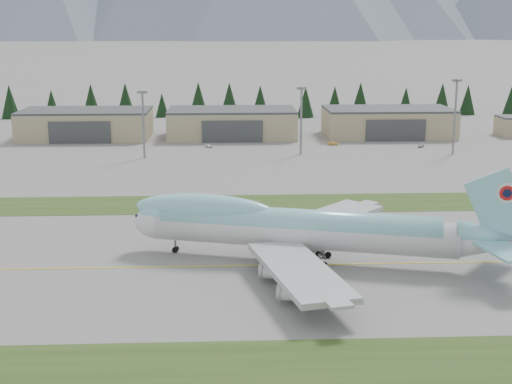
{
  "coord_description": "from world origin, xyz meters",
  "views": [
    {
      "loc": [
        -18.16,
        -120.16,
        41.69
      ],
      "look_at": [
        -11.59,
        23.32,
        8.0
      ],
      "focal_mm": 50.0,
      "sensor_mm": 36.0,
      "label": 1
    }
  ],
  "objects_px": {
    "hangar_center": "(232,123)",
    "service_vehicle_a": "(209,147)",
    "hangar_left": "(86,124)",
    "service_vehicle_c": "(421,147)",
    "hangar_right": "(388,122)",
    "service_vehicle_b": "(333,145)",
    "boeing_747_freighter": "(299,228)"
  },
  "relations": [
    {
      "from": "hangar_left",
      "to": "hangar_center",
      "type": "xyz_separation_m",
      "value": [
        55.0,
        0.0,
        0.0
      ]
    },
    {
      "from": "hangar_center",
      "to": "service_vehicle_c",
      "type": "xyz_separation_m",
      "value": [
        66.14,
        -25.94,
        -5.39
      ]
    },
    {
      "from": "hangar_left",
      "to": "hangar_right",
      "type": "bearing_deg",
      "value": 0.0
    },
    {
      "from": "hangar_left",
      "to": "service_vehicle_c",
      "type": "xyz_separation_m",
      "value": [
        121.14,
        -25.94,
        -5.39
      ]
    },
    {
      "from": "boeing_747_freighter",
      "to": "service_vehicle_a",
      "type": "bearing_deg",
      "value": 113.93
    },
    {
      "from": "hangar_center",
      "to": "service_vehicle_a",
      "type": "relative_size",
      "value": 14.17
    },
    {
      "from": "service_vehicle_a",
      "to": "service_vehicle_c",
      "type": "distance_m",
      "value": 74.64
    },
    {
      "from": "boeing_747_freighter",
      "to": "service_vehicle_a",
      "type": "distance_m",
      "value": 125.75
    },
    {
      "from": "hangar_center",
      "to": "boeing_747_freighter",
      "type": "bearing_deg",
      "value": -86.04
    },
    {
      "from": "hangar_left",
      "to": "service_vehicle_b",
      "type": "distance_m",
      "value": 93.15
    },
    {
      "from": "hangar_center",
      "to": "hangar_right",
      "type": "xyz_separation_m",
      "value": [
        60.0,
        0.0,
        0.0
      ]
    },
    {
      "from": "hangar_right",
      "to": "service_vehicle_b",
      "type": "height_order",
      "value": "hangar_right"
    },
    {
      "from": "hangar_left",
      "to": "service_vehicle_b",
      "type": "bearing_deg",
      "value": -12.67
    },
    {
      "from": "hangar_center",
      "to": "service_vehicle_a",
      "type": "height_order",
      "value": "hangar_center"
    },
    {
      "from": "hangar_center",
      "to": "service_vehicle_c",
      "type": "relative_size",
      "value": 10.87
    },
    {
      "from": "service_vehicle_a",
      "to": "service_vehicle_c",
      "type": "height_order",
      "value": "service_vehicle_c"
    },
    {
      "from": "hangar_left",
      "to": "service_vehicle_b",
      "type": "xyz_separation_m",
      "value": [
        90.73,
        -20.4,
        -5.39
      ]
    },
    {
      "from": "hangar_left",
      "to": "service_vehicle_b",
      "type": "relative_size",
      "value": 12.57
    },
    {
      "from": "hangar_left",
      "to": "hangar_center",
      "type": "relative_size",
      "value": 1.0
    },
    {
      "from": "hangar_center",
      "to": "hangar_right",
      "type": "relative_size",
      "value": 1.0
    },
    {
      "from": "boeing_747_freighter",
      "to": "service_vehicle_b",
      "type": "distance_m",
      "value": 129.89
    },
    {
      "from": "boeing_747_freighter",
      "to": "hangar_right",
      "type": "distance_m",
      "value": 155.77
    },
    {
      "from": "hangar_center",
      "to": "hangar_left",
      "type": "bearing_deg",
      "value": 180.0
    },
    {
      "from": "boeing_747_freighter",
      "to": "hangar_center",
      "type": "height_order",
      "value": "boeing_747_freighter"
    },
    {
      "from": "service_vehicle_b",
      "to": "hangar_center",
      "type": "bearing_deg",
      "value": 70.4
    },
    {
      "from": "service_vehicle_c",
      "to": "service_vehicle_a",
      "type": "bearing_deg",
      "value": -159.55
    },
    {
      "from": "hangar_left",
      "to": "hangar_right",
      "type": "height_order",
      "value": "same"
    },
    {
      "from": "boeing_747_freighter",
      "to": "hangar_left",
      "type": "height_order",
      "value": "boeing_747_freighter"
    },
    {
      "from": "hangar_center",
      "to": "hangar_right",
      "type": "height_order",
      "value": "same"
    },
    {
      "from": "hangar_right",
      "to": "service_vehicle_a",
      "type": "height_order",
      "value": "hangar_right"
    },
    {
      "from": "boeing_747_freighter",
      "to": "hangar_left",
      "type": "bearing_deg",
      "value": 129.21
    },
    {
      "from": "boeing_747_freighter",
      "to": "hangar_center",
      "type": "xyz_separation_m",
      "value": [
        -10.23,
        147.61,
        -0.85
      ]
    }
  ]
}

